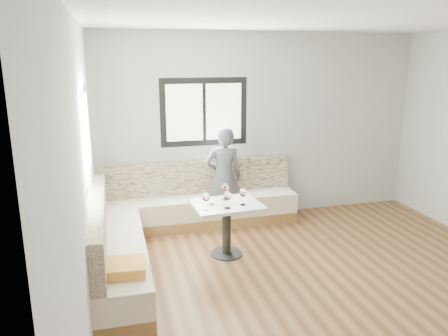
# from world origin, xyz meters

# --- Properties ---
(room) EXTENTS (5.01, 5.01, 2.81)m
(room) POSITION_xyz_m (-0.08, 0.08, 1.41)
(room) COLOR brown
(room) RESTS_ON ground
(banquette) EXTENTS (2.90, 2.80, 0.95)m
(banquette) POSITION_xyz_m (-1.59, 1.63, 0.33)
(banquette) COLOR olive
(banquette) RESTS_ON ground
(table) EXTENTS (0.87, 0.70, 0.68)m
(table) POSITION_xyz_m (-0.91, 1.17, 0.51)
(table) COLOR black
(table) RESTS_ON ground
(person) EXTENTS (0.57, 0.40, 1.47)m
(person) POSITION_xyz_m (-0.69, 2.17, 0.74)
(person) COLOR #47464E
(person) RESTS_ON ground
(olive_ramekin) EXTENTS (0.09, 0.09, 0.04)m
(olive_ramekin) POSITION_xyz_m (-1.11, 1.19, 0.70)
(olive_ramekin) COLOR white
(olive_ramekin) RESTS_ON table
(wine_glass_a) EXTENTS (0.10, 0.10, 0.22)m
(wine_glass_a) POSITION_xyz_m (-1.21, 1.02, 0.84)
(wine_glass_a) COLOR white
(wine_glass_a) RESTS_ON table
(wine_glass_b) EXTENTS (0.10, 0.10, 0.22)m
(wine_glass_b) POSITION_xyz_m (-0.95, 0.99, 0.84)
(wine_glass_b) COLOR white
(wine_glass_b) RESTS_ON table
(wine_glass_c) EXTENTS (0.10, 0.10, 0.22)m
(wine_glass_c) POSITION_xyz_m (-0.73, 1.06, 0.84)
(wine_glass_c) COLOR white
(wine_glass_c) RESTS_ON table
(wine_glass_d) EXTENTS (0.10, 0.10, 0.22)m
(wine_glass_d) POSITION_xyz_m (-0.89, 1.31, 0.84)
(wine_glass_d) COLOR white
(wine_glass_d) RESTS_ON table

